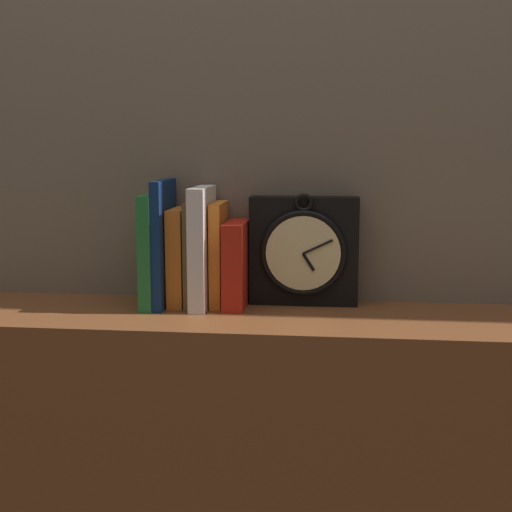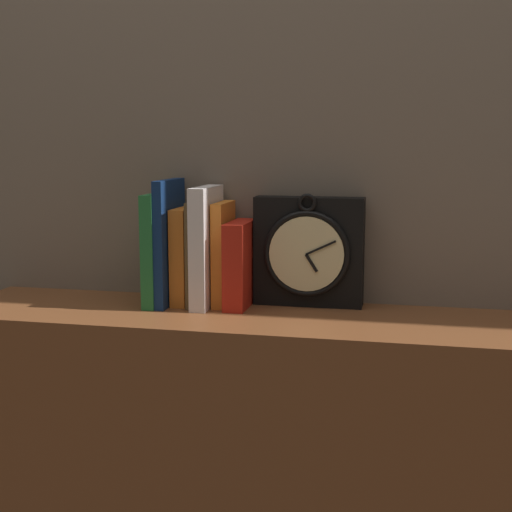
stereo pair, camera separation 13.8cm
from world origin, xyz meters
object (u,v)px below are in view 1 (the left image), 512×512
(book_slot6_red, at_px, (236,264))
(book_slot0_green, at_px, (153,250))
(book_slot1_navy, at_px, (164,243))
(clock, at_px, (304,251))
(book_slot5_orange, at_px, (219,254))
(book_slot2_orange, at_px, (180,257))
(book_slot3_brown, at_px, (192,254))
(book_slot4_white, at_px, (202,247))

(book_slot6_red, bearing_deg, book_slot0_green, -177.50)
(book_slot1_navy, bearing_deg, clock, 8.56)
(clock, distance_m, book_slot5_orange, 0.18)
(book_slot2_orange, relative_size, book_slot5_orange, 0.94)
(book_slot3_brown, xyz_separation_m, book_slot5_orange, (0.05, 0.01, -0.00))
(book_slot4_white, xyz_separation_m, book_slot6_red, (0.07, 0.01, -0.04))
(book_slot2_orange, bearing_deg, clock, 6.27)
(book_slot0_green, xyz_separation_m, book_slot3_brown, (0.08, 0.01, -0.01))
(book_slot2_orange, relative_size, book_slot4_white, 0.81)
(clock, relative_size, book_slot4_white, 0.95)
(book_slot3_brown, bearing_deg, book_slot4_white, -22.31)
(book_slot0_green, relative_size, book_slot5_orange, 1.08)
(book_slot4_white, height_order, book_slot6_red, book_slot4_white)
(book_slot2_orange, bearing_deg, book_slot3_brown, -10.20)
(book_slot0_green, bearing_deg, book_slot6_red, 2.50)
(book_slot3_brown, height_order, book_slot6_red, book_slot3_brown)
(book_slot0_green, relative_size, book_slot2_orange, 1.15)
(book_slot0_green, height_order, book_slot2_orange, book_slot0_green)
(book_slot4_white, bearing_deg, book_slot3_brown, 157.69)
(book_slot1_navy, bearing_deg, book_slot0_green, -176.28)
(book_slot0_green, relative_size, book_slot6_red, 1.32)
(book_slot5_orange, relative_size, book_slot6_red, 1.22)
(book_slot0_green, height_order, book_slot1_navy, book_slot1_navy)
(book_slot2_orange, xyz_separation_m, book_slot5_orange, (0.08, 0.00, 0.01))
(book_slot3_brown, distance_m, book_slot5_orange, 0.06)
(clock, bearing_deg, book_slot5_orange, -171.45)
(book_slot3_brown, bearing_deg, book_slot0_green, -171.89)
(book_slot0_green, distance_m, book_slot2_orange, 0.06)
(book_slot4_white, xyz_separation_m, book_slot5_orange, (0.03, 0.02, -0.02))
(book_slot1_navy, bearing_deg, book_slot6_red, 2.32)
(book_slot0_green, bearing_deg, clock, 8.20)
(book_slot2_orange, relative_size, book_slot3_brown, 0.93)
(clock, relative_size, book_slot6_red, 1.33)
(book_slot3_brown, distance_m, book_slot4_white, 0.03)
(book_slot4_white, distance_m, book_slot5_orange, 0.04)
(book_slot6_red, bearing_deg, book_slot1_navy, -177.68)
(book_slot4_white, relative_size, book_slot6_red, 1.40)
(book_slot0_green, height_order, book_slot4_white, book_slot4_white)
(book_slot3_brown, relative_size, book_slot5_orange, 1.01)
(book_slot1_navy, xyz_separation_m, book_slot6_red, (0.15, 0.01, -0.04))
(clock, distance_m, book_slot1_navy, 0.29)
(book_slot0_green, height_order, book_slot3_brown, book_slot0_green)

